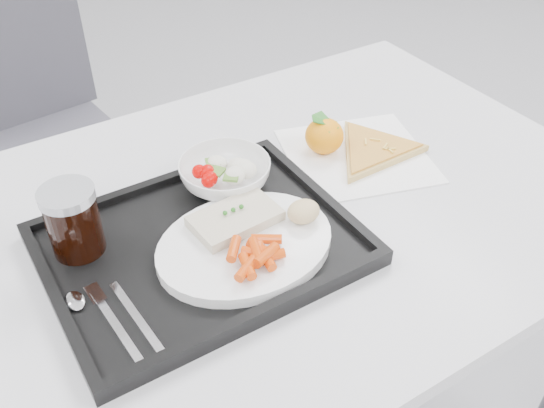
{
  "coord_description": "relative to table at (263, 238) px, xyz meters",
  "views": [
    {
      "loc": [
        -0.4,
        -0.36,
        1.38
      ],
      "look_at": [
        0.0,
        0.28,
        0.77
      ],
      "focal_mm": 40.0,
      "sensor_mm": 36.0,
      "label": 1
    }
  ],
  "objects": [
    {
      "name": "table",
      "position": [
        0.0,
        0.0,
        0.0
      ],
      "size": [
        1.2,
        0.8,
        0.75
      ],
      "color": "#A8A8AA",
      "rests_on": "ground"
    },
    {
      "name": "chair",
      "position": [
        -0.19,
        0.89,
        -0.15
      ],
      "size": [
        0.47,
        0.47,
        0.93
      ],
      "color": "#3F3E47",
      "rests_on": "ground"
    },
    {
      "name": "tray",
      "position": [
        -0.13,
        -0.04,
        0.08
      ],
      "size": [
        0.45,
        0.35,
        0.03
      ],
      "color": "black",
      "rests_on": "table"
    },
    {
      "name": "dinner_plate",
      "position": [
        -0.08,
        -0.09,
        0.09
      ],
      "size": [
        0.27,
        0.27,
        0.02
      ],
      "color": "white",
      "rests_on": "tray"
    },
    {
      "name": "fish_fillet",
      "position": [
        -0.07,
        -0.04,
        0.11
      ],
      "size": [
        0.14,
        0.09,
        0.03
      ],
      "color": "beige",
      "rests_on": "dinner_plate"
    },
    {
      "name": "bread_roll",
      "position": [
        0.02,
        -0.09,
        0.12
      ],
      "size": [
        0.06,
        0.05,
        0.03
      ],
      "color": "tan",
      "rests_on": "dinner_plate"
    },
    {
      "name": "salad_bowl",
      "position": [
        -0.03,
        0.07,
        0.11
      ],
      "size": [
        0.15,
        0.15,
        0.05
      ],
      "color": "white",
      "rests_on": "tray"
    },
    {
      "name": "cola_glass",
      "position": [
        -0.29,
        0.05,
        0.14
      ],
      "size": [
        0.08,
        0.08,
        0.11
      ],
      "color": "black",
      "rests_on": "tray"
    },
    {
      "name": "cutlery",
      "position": [
        -0.3,
        -0.1,
        0.08
      ],
      "size": [
        0.08,
        0.17,
        0.01
      ],
      "color": "silver",
      "rests_on": "tray"
    },
    {
      "name": "napkin",
      "position": [
        0.22,
        0.04,
        0.07
      ],
      "size": [
        0.31,
        0.3,
        0.0
      ],
      "color": "white",
      "rests_on": "table"
    },
    {
      "name": "tangerine",
      "position": [
        0.18,
        0.08,
        0.1
      ],
      "size": [
        0.09,
        0.09,
        0.07
      ],
      "color": "#FF9600",
      "rests_on": "napkin"
    },
    {
      "name": "pizza_slice",
      "position": [
        0.25,
        0.03,
        0.08
      ],
      "size": [
        0.31,
        0.31,
        0.02
      ],
      "color": "tan",
      "rests_on": "napkin"
    },
    {
      "name": "carrot_pile",
      "position": [
        -0.09,
        -0.13,
        0.11
      ],
      "size": [
        0.1,
        0.08,
        0.02
      ],
      "color": "#D24009",
      "rests_on": "dinner_plate"
    },
    {
      "name": "salad_contents",
      "position": [
        -0.03,
        0.06,
        0.12
      ],
      "size": [
        0.1,
        0.09,
        0.03
      ],
      "color": "#BA0200",
      "rests_on": "salad_bowl"
    }
  ]
}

